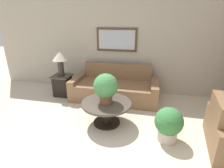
# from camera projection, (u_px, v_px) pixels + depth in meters

# --- Properties ---
(wall_back) EXTENTS (7.60, 0.09, 2.60)m
(wall_back) POSITION_uv_depth(u_px,v_px,m) (123.00, 44.00, 4.67)
(wall_back) COLOR #B2A893
(wall_back) RESTS_ON ground_plane
(couch_main) EXTENTS (2.16, 0.97, 0.83)m
(couch_main) POSITION_uv_depth(u_px,v_px,m) (115.00, 88.00, 4.50)
(couch_main) COLOR brown
(couch_main) RESTS_ON ground_plane
(coffee_table) EXTENTS (0.96, 0.96, 0.46)m
(coffee_table) POSITION_uv_depth(u_px,v_px,m) (107.00, 108.00, 3.38)
(coffee_table) COLOR black
(coffee_table) RESTS_ON ground_plane
(side_table) EXTENTS (0.47, 0.47, 0.56)m
(side_table) POSITION_uv_depth(u_px,v_px,m) (63.00, 85.00, 4.67)
(side_table) COLOR black
(side_table) RESTS_ON ground_plane
(table_lamp) EXTENTS (0.38, 0.38, 0.62)m
(table_lamp) POSITION_uv_depth(u_px,v_px,m) (60.00, 59.00, 4.42)
(table_lamp) COLOR #2D2823
(table_lamp) RESTS_ON side_table
(potted_plant_on_table) EXTENTS (0.46, 0.46, 0.57)m
(potted_plant_on_table) POSITION_uv_depth(u_px,v_px,m) (106.00, 87.00, 3.22)
(potted_plant_on_table) COLOR brown
(potted_plant_on_table) RESTS_ON coffee_table
(potted_plant_floor) EXTENTS (0.47, 0.47, 0.61)m
(potted_plant_floor) POSITION_uv_depth(u_px,v_px,m) (169.00, 124.00, 2.90)
(potted_plant_floor) COLOR beige
(potted_plant_floor) RESTS_ON ground_plane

